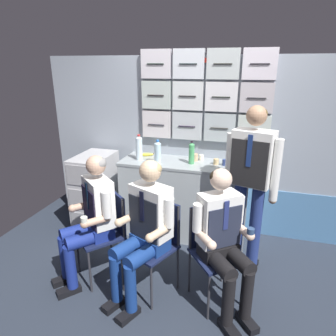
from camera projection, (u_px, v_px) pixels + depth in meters
ground at (179, 297)px, 2.83m from camera, size 4.80×4.80×0.04m
galley_bulkhead at (207, 144)px, 3.71m from camera, size 4.20×0.14×2.22m
galley_counter at (184, 199)px, 3.72m from camera, size 1.53×0.53×0.95m
service_trolley at (95, 190)px, 3.88m from camera, size 0.40×0.65×0.98m
folding_chair_left at (108, 225)px, 2.98m from camera, size 0.56×0.56×0.87m
crew_member_left at (91, 215)px, 2.85m from camera, size 0.62×0.65×1.27m
folding_chair_center at (157, 236)px, 2.80m from camera, size 0.53×0.53×0.87m
crew_member_center at (144, 225)px, 2.63m from camera, size 0.57×0.68×1.29m
folding_chair_right at (213, 242)px, 2.70m from camera, size 0.56×0.56×0.87m
crew_member_right at (223, 236)px, 2.50m from camera, size 0.61×0.65×1.26m
crew_member_standing at (251, 176)px, 2.94m from camera, size 0.52×0.34×1.70m
water_bottle_tall at (192, 153)px, 3.49m from camera, size 0.07×0.07×0.27m
water_bottle_blue_cap at (241, 154)px, 3.52m from camera, size 0.08×0.08×0.23m
water_bottle_short at (139, 148)px, 3.62m from camera, size 0.08×0.08×0.31m
sparkling_bottle_green at (158, 153)px, 3.48m from camera, size 0.08×0.08×0.28m
coffee_cup_spare at (195, 157)px, 3.61m from camera, size 0.07×0.07×0.09m
coffee_cup_white at (201, 157)px, 3.65m from camera, size 0.06×0.06×0.06m
paper_cup_blue at (225, 162)px, 3.45m from camera, size 0.06×0.06×0.07m
espresso_cup_small at (216, 161)px, 3.49m from camera, size 0.06×0.06×0.07m
snack_banana at (147, 154)px, 3.81m from camera, size 0.17×0.10×0.04m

